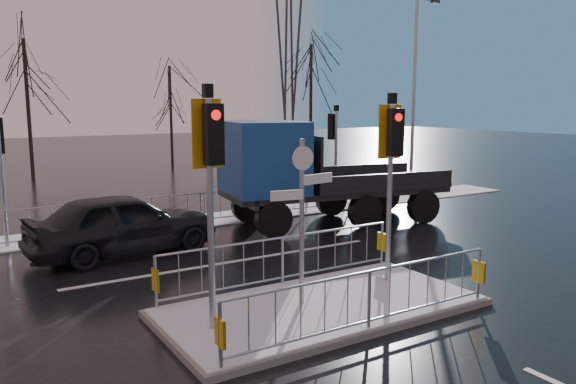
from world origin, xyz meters
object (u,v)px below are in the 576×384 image
car_far_lane (123,223)px  street_lamp_right (415,89)px  flatbed_truck (294,171)px  traffic_island (320,290)px

car_far_lane → street_lamp_right: bearing=-84.4°
flatbed_truck → street_lamp_right: bearing=16.8°
traffic_island → flatbed_truck: traffic_island is taller
flatbed_truck → street_lamp_right: size_ratio=0.93×
car_far_lane → street_lamp_right: street_lamp_right is taller
traffic_island → street_lamp_right: (10.58, 8.49, 4.00)m
traffic_island → car_far_lane: bearing=108.7°
traffic_island → street_lamp_right: 14.14m
traffic_island → car_far_lane: size_ratio=1.26×
traffic_island → flatbed_truck: size_ratio=0.81×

